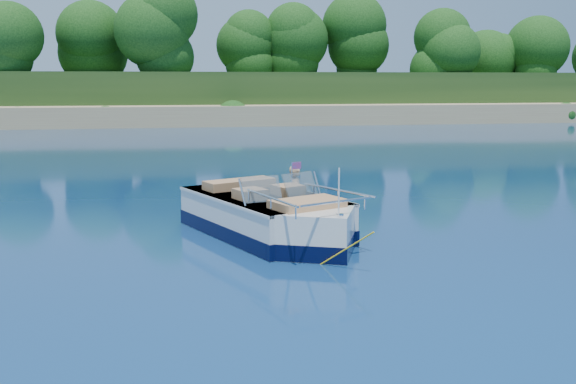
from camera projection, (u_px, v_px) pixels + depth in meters
The scene contains 6 objects.
ground at pixel (326, 241), 13.30m from camera, with size 160.00×160.00×0.00m, color #091D43.
shoreline at pixel (196, 101), 74.95m from camera, with size 170.00×59.00×6.00m.
treeline at pixel (207, 53), 52.12m from camera, with size 150.00×7.12×8.19m.
motorboat at pixel (273, 220), 13.56m from camera, with size 3.55×5.59×1.98m.
tow_tube at pixel (298, 209), 16.23m from camera, with size 1.72×1.72×0.37m.
boy at pixel (296, 212), 16.28m from camera, with size 0.58×0.38×1.59m, color tan.
Camera 1 is at (-3.11, -12.58, 3.28)m, focal length 40.00 mm.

